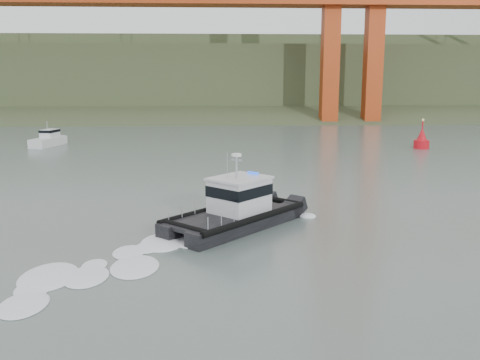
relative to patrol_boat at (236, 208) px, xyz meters
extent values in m
plane|color=#52615C|center=(2.13, -7.16, -1.14)|extent=(400.00, 400.00, 0.00)
cube|color=#394D2C|center=(2.13, 84.84, -1.14)|extent=(500.00, 44.72, 16.25)
cube|color=#394D2C|center=(2.13, 112.84, 4.86)|extent=(500.00, 70.00, 18.00)
cube|color=#394D2C|center=(2.13, 137.84, 9.86)|extent=(500.00, 60.00, 16.00)
cube|color=black|center=(-0.93, 0.70, -0.78)|extent=(7.30, 7.54, 1.02)
cube|color=black|center=(0.73, -0.90, -0.78)|extent=(7.30, 7.54, 1.02)
cube|color=black|center=(-0.39, -0.41, -0.37)|extent=(8.07, 8.21, 0.21)
cube|color=silver|center=(0.20, 0.21, 0.71)|extent=(3.97, 3.99, 1.96)
cube|color=black|center=(0.20, 0.21, 1.06)|extent=(4.05, 4.06, 0.64)
cube|color=silver|center=(0.20, 0.21, 1.76)|extent=(4.21, 4.23, 0.14)
cylinder|color=#9B9DA3|center=(0.02, 0.02, 2.46)|extent=(0.14, 0.14, 1.54)
cylinder|color=white|center=(0.02, 0.02, 3.18)|extent=(0.60, 0.60, 0.15)
cube|color=silver|center=(-22.28, 37.93, -0.65)|extent=(3.44, 6.23, 1.18)
cube|color=silver|center=(-22.15, 38.40, 0.34)|extent=(2.14, 2.70, 1.18)
cube|color=black|center=(-22.15, 38.40, 0.73)|extent=(2.20, 2.76, 0.35)
cylinder|color=#9B9DA3|center=(-22.28, 37.93, 1.42)|extent=(0.08, 0.08, 1.18)
cylinder|color=red|center=(24.26, 33.18, -0.73)|extent=(1.86, 1.86, 1.24)
cone|color=red|center=(24.26, 33.18, 0.51)|extent=(1.44, 1.44, 1.86)
cylinder|color=red|center=(24.26, 33.18, 1.75)|extent=(0.16, 0.16, 1.03)
sphere|color=#E5D87F|center=(24.26, 33.18, 2.36)|extent=(0.31, 0.31, 0.31)
camera|label=1|loc=(-1.35, -30.79, 7.79)|focal=40.00mm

